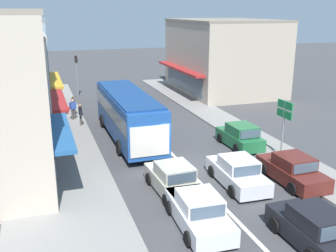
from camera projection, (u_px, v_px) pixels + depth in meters
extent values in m
plane|color=#3F3F42|center=(186.00, 168.00, 22.08)|extent=(140.00, 140.00, 0.00)
cube|color=silver|center=(164.00, 146.00, 25.72)|extent=(0.20, 28.00, 0.01)
cube|color=gray|center=(55.00, 146.00, 25.46)|extent=(5.20, 44.00, 0.14)
cube|color=gray|center=(235.00, 128.00, 29.40)|extent=(2.80, 44.00, 0.12)
cube|color=#23568E|center=(59.00, 131.00, 19.68)|extent=(1.10, 6.66, 0.20)
cube|color=#425160|center=(53.00, 157.00, 19.92)|extent=(0.06, 5.79, 1.80)
cube|color=maroon|center=(57.00, 100.00, 26.53)|extent=(1.10, 6.71, 0.20)
cube|color=#425160|center=(52.00, 119.00, 26.77)|extent=(0.06, 5.83, 1.80)
cube|color=#84939E|center=(2.00, 69.00, 32.55)|extent=(7.22, 8.83, 7.63)
cube|color=gold|center=(54.00, 80.00, 34.10)|extent=(1.10, 8.12, 0.20)
cube|color=#425160|center=(50.00, 95.00, 34.34)|extent=(0.06, 7.06, 1.80)
cube|color=#B2A38E|center=(223.00, 57.00, 41.80)|extent=(8.94, 12.36, 7.35)
cube|color=maroon|center=(180.00, 69.00, 40.59)|extent=(1.10, 11.37, 0.20)
cube|color=#425160|center=(184.00, 81.00, 41.08)|extent=(0.06, 9.89, 1.80)
cube|color=gray|center=(225.00, 20.00, 40.72)|extent=(9.10, 12.36, 0.24)
cube|color=#1E4C99|center=(128.00, 114.00, 26.63)|extent=(2.52, 10.80, 2.70)
cube|color=#425160|center=(128.00, 108.00, 26.51)|extent=(2.56, 10.37, 0.90)
cube|color=beige|center=(150.00, 141.00, 21.74)|extent=(2.25, 0.06, 1.76)
cube|color=navy|center=(127.00, 94.00, 26.22)|extent=(2.39, 9.94, 0.12)
cylinder|color=black|center=(103.00, 121.00, 29.66)|extent=(0.26, 0.96, 0.96)
cylinder|color=black|center=(135.00, 118.00, 30.41)|extent=(0.26, 0.96, 0.96)
cylinder|color=black|center=(119.00, 148.00, 23.91)|extent=(0.26, 0.96, 0.96)
cylinder|color=black|center=(159.00, 143.00, 24.66)|extent=(0.26, 0.96, 0.96)
cube|color=silver|center=(198.00, 215.00, 16.03)|extent=(1.89, 4.27, 0.72)
cube|color=silver|center=(200.00, 201.00, 15.75)|extent=(1.63, 1.86, 0.60)
cube|color=#425160|center=(192.00, 192.00, 16.60)|extent=(1.44, 0.12, 0.51)
cube|color=#425160|center=(208.00, 212.00, 14.91)|extent=(1.41, 0.12, 0.48)
cylinder|color=black|center=(169.00, 208.00, 17.02)|extent=(0.21, 0.63, 0.62)
cylinder|color=black|center=(206.00, 203.00, 17.48)|extent=(0.21, 0.63, 0.62)
cylinder|color=black|center=(188.00, 239.00, 14.70)|extent=(0.21, 0.63, 0.62)
cylinder|color=black|center=(230.00, 232.00, 15.16)|extent=(0.21, 0.63, 0.62)
cube|color=black|center=(310.00, 231.00, 14.83)|extent=(1.67, 3.71, 0.76)
cube|color=black|center=(318.00, 219.00, 14.36)|extent=(1.54, 1.91, 0.64)
cube|color=#425160|center=(301.00, 207.00, 15.24)|extent=(1.40, 0.07, 0.54)
cylinder|color=black|center=(275.00, 225.00, 15.64)|extent=(0.19, 0.62, 0.62)
cylinder|color=black|center=(309.00, 218.00, 16.15)|extent=(0.19, 0.62, 0.62)
cube|color=#B7B29E|center=(174.00, 183.00, 19.02)|extent=(1.89, 4.27, 0.72)
cube|color=#B7B29E|center=(175.00, 171.00, 18.74)|extent=(1.63, 1.86, 0.60)
cube|color=#425160|center=(168.00, 164.00, 19.56)|extent=(1.44, 0.12, 0.51)
cube|color=#425160|center=(182.00, 178.00, 17.91)|extent=(1.41, 0.12, 0.48)
cylinder|color=black|center=(149.00, 179.00, 19.91)|extent=(0.21, 0.63, 0.62)
cylinder|color=black|center=(180.00, 174.00, 20.49)|extent=(0.21, 0.63, 0.62)
cylinder|color=black|center=(166.00, 201.00, 17.65)|extent=(0.21, 0.63, 0.62)
cylinder|color=black|center=(201.00, 195.00, 18.24)|extent=(0.21, 0.63, 0.62)
cube|color=silver|center=(237.00, 175.00, 19.87)|extent=(1.88, 4.26, 0.72)
cube|color=silver|center=(239.00, 164.00, 19.59)|extent=(1.63, 1.86, 0.60)
cube|color=#425160|center=(231.00, 157.00, 20.44)|extent=(1.44, 0.11, 0.51)
cube|color=#425160|center=(247.00, 171.00, 18.74)|extent=(1.41, 0.11, 0.48)
cylinder|color=black|center=(212.00, 171.00, 20.85)|extent=(0.20, 0.63, 0.62)
cylinder|color=black|center=(241.00, 168.00, 21.32)|extent=(0.20, 0.63, 0.62)
cylinder|color=black|center=(232.00, 192.00, 18.53)|extent=(0.20, 0.63, 0.62)
cylinder|color=black|center=(265.00, 187.00, 19.00)|extent=(0.20, 0.63, 0.62)
cube|color=#561E19|center=(292.00, 173.00, 20.18)|extent=(1.76, 4.22, 0.72)
cube|color=#561E19|center=(294.00, 161.00, 19.90)|extent=(1.58, 1.81, 0.60)
cube|color=#425160|center=(283.00, 155.00, 20.73)|extent=(1.44, 0.07, 0.51)
cube|color=#425160|center=(306.00, 168.00, 19.06)|extent=(1.40, 0.07, 0.48)
cylinder|color=black|center=(264.00, 169.00, 21.11)|extent=(0.19, 0.62, 0.62)
cylinder|color=black|center=(291.00, 165.00, 21.64)|extent=(0.19, 0.62, 0.62)
cylinder|color=black|center=(292.00, 189.00, 18.82)|extent=(0.19, 0.62, 0.62)
cylinder|color=black|center=(322.00, 184.00, 19.36)|extent=(0.19, 0.62, 0.62)
cube|color=#1E6638|center=(239.00, 139.00, 25.43)|extent=(1.69, 3.72, 0.76)
cube|color=#1E6638|center=(242.00, 130.00, 24.96)|extent=(1.55, 1.92, 0.64)
cube|color=#425160|center=(235.00, 126.00, 25.84)|extent=(1.40, 0.08, 0.54)
cube|color=#425160|center=(250.00, 134.00, 24.08)|extent=(1.37, 0.08, 0.51)
cylinder|color=black|center=(220.00, 138.00, 26.23)|extent=(0.19, 0.62, 0.62)
cylinder|color=black|center=(242.00, 136.00, 26.75)|extent=(0.19, 0.62, 0.62)
cylinder|color=black|center=(236.00, 149.00, 24.22)|extent=(0.19, 0.62, 0.62)
cylinder|color=black|center=(259.00, 146.00, 24.74)|extent=(0.19, 0.62, 0.62)
cylinder|color=gray|center=(77.00, 77.00, 39.43)|extent=(0.12, 0.12, 4.20)
cube|color=black|center=(76.00, 59.00, 38.93)|extent=(0.24, 0.24, 0.68)
sphere|color=red|center=(77.00, 57.00, 38.91)|extent=(0.13, 0.13, 0.13)
sphere|color=black|center=(77.00, 59.00, 38.97)|extent=(0.13, 0.13, 0.13)
sphere|color=black|center=(77.00, 61.00, 39.03)|extent=(0.13, 0.13, 0.13)
cylinder|color=gray|center=(283.00, 130.00, 23.02)|extent=(0.10, 0.10, 3.60)
cube|color=#19753D|center=(285.00, 105.00, 22.58)|extent=(0.08, 1.40, 0.44)
cube|color=white|center=(286.00, 105.00, 22.59)|extent=(0.01, 1.10, 0.10)
cube|color=#19753D|center=(284.00, 114.00, 22.73)|extent=(0.08, 1.40, 0.44)
cube|color=white|center=(285.00, 114.00, 22.75)|extent=(0.01, 1.10, 0.10)
cylinder|color=#4C4742|center=(81.00, 119.00, 29.76)|extent=(0.14, 0.14, 0.84)
cylinder|color=#4C4742|center=(81.00, 120.00, 29.60)|extent=(0.14, 0.14, 0.84)
cube|color=black|center=(80.00, 111.00, 29.48)|extent=(0.24, 0.37, 0.56)
sphere|color=#9E7051|center=(80.00, 106.00, 29.36)|extent=(0.22, 0.22, 0.22)
cylinder|color=black|center=(80.00, 110.00, 29.69)|extent=(0.09, 0.09, 0.54)
cylinder|color=black|center=(81.00, 112.00, 29.26)|extent=(0.09, 0.09, 0.54)
cube|color=black|center=(81.00, 114.00, 29.26)|extent=(0.24, 0.11, 0.22)
cylinder|color=#232838|center=(75.00, 110.00, 32.53)|extent=(0.14, 0.14, 0.84)
cylinder|color=#232838|center=(73.00, 110.00, 32.62)|extent=(0.14, 0.14, 0.84)
cube|color=slate|center=(73.00, 102.00, 32.38)|extent=(0.39, 0.42, 0.56)
sphere|color=brown|center=(73.00, 97.00, 32.26)|extent=(0.22, 0.22, 0.22)
cylinder|color=slate|center=(75.00, 102.00, 32.25)|extent=(0.09, 0.09, 0.54)
cylinder|color=slate|center=(71.00, 101.00, 32.50)|extent=(0.09, 0.09, 0.54)
cylinder|color=#4C4742|center=(74.00, 114.00, 31.31)|extent=(0.14, 0.14, 0.84)
cylinder|color=#4C4742|center=(72.00, 114.00, 31.21)|extent=(0.14, 0.14, 0.84)
cube|color=#3351A8|center=(73.00, 106.00, 31.06)|extent=(0.40, 0.30, 0.56)
sphere|color=tan|center=(72.00, 101.00, 30.95)|extent=(0.22, 0.22, 0.22)
cylinder|color=#3351A8|center=(76.00, 105.00, 31.18)|extent=(0.09, 0.09, 0.54)
cylinder|color=#3351A8|center=(70.00, 106.00, 30.94)|extent=(0.09, 0.09, 0.54)
cube|color=maroon|center=(69.00, 108.00, 30.94)|extent=(0.15, 0.26, 0.22)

